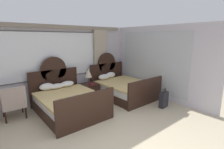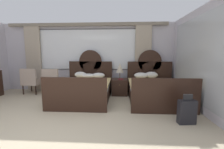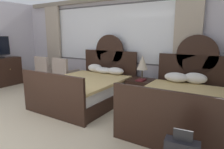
% 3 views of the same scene
% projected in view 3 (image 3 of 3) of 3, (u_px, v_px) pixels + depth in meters
% --- Properties ---
extents(wall_back_window, '(6.74, 0.22, 2.70)m').
position_uv_depth(wall_back_window, '(109.00, 42.00, 5.72)').
color(wall_back_window, silver).
rests_on(wall_back_window, ground_plane).
extents(bed_near_window, '(1.68, 2.19, 1.64)m').
position_uv_depth(bed_near_window, '(88.00, 88.00, 4.84)').
color(bed_near_window, black).
rests_on(bed_near_window, ground_plane).
extents(bed_near_mirror, '(1.68, 2.19, 1.64)m').
position_uv_depth(bed_near_mirror, '(184.00, 105.00, 3.66)').
color(bed_near_mirror, black).
rests_on(bed_near_mirror, ground_plane).
extents(nightstand_between_beds, '(0.57, 0.59, 0.58)m').
position_uv_depth(nightstand_between_beds, '(141.00, 91.00, 4.78)').
color(nightstand_between_beds, black).
rests_on(nightstand_between_beds, ground_plane).
extents(table_lamp_on_nightstand, '(0.27, 0.27, 0.58)m').
position_uv_depth(table_lamp_on_nightstand, '(142.00, 63.00, 4.67)').
color(table_lamp_on_nightstand, brown).
rests_on(table_lamp_on_nightstand, nightstand_between_beds).
extents(book_on_nightstand, '(0.18, 0.26, 0.03)m').
position_uv_depth(book_on_nightstand, '(141.00, 80.00, 4.60)').
color(book_on_nightstand, maroon).
rests_on(book_on_nightstand, nightstand_between_beds).
extents(armchair_by_window_left, '(0.61, 0.61, 0.96)m').
position_uv_depth(armchair_by_window_left, '(64.00, 73.00, 5.98)').
color(armchair_by_window_left, '#B29E8E').
rests_on(armchair_by_window_left, ground_plane).
extents(armchair_by_window_centre, '(0.61, 0.61, 0.96)m').
position_uv_depth(armchair_by_window_centre, '(46.00, 70.00, 6.40)').
color(armchair_by_window_centre, '#B29E8E').
rests_on(armchair_by_window_centre, ground_plane).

